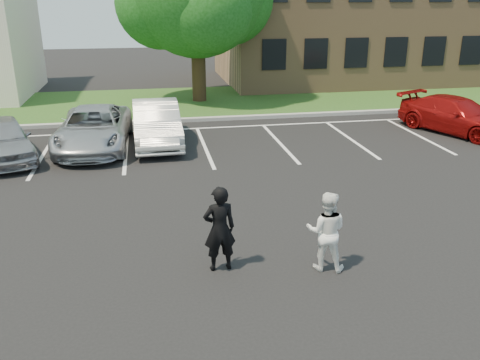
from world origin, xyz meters
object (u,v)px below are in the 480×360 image
at_px(car_silver_minivan, 94,129).
at_px(car_red_compact, 457,115).
at_px(man_white_shirt, 326,231).
at_px(car_white_sedan, 156,123).
at_px(car_silver_west, 3,139).
at_px(office_building, 396,11).
at_px(man_black_suit, 219,229).

xyz_separation_m(car_silver_minivan, car_red_compact, (13.96, -0.36, -0.03)).
relative_size(man_white_shirt, car_white_sedan, 0.35).
bearing_deg(car_silver_west, man_white_shirt, -67.24).
height_order(office_building, car_red_compact, office_building).
distance_m(office_building, car_silver_minivan, 22.63).
height_order(car_silver_minivan, car_white_sedan, car_white_sedan).
distance_m(office_building, car_red_compact, 14.75).
bearing_deg(man_black_suit, car_white_sedan, -89.99).
xyz_separation_m(man_black_suit, car_red_compact, (10.80, 8.89, -0.20)).
bearing_deg(office_building, car_silver_minivan, -143.10).
height_order(man_black_suit, car_white_sedan, man_black_suit).
relative_size(office_building, car_white_sedan, 4.78).
height_order(man_white_shirt, car_silver_minivan, man_white_shirt).
relative_size(car_silver_west, car_red_compact, 0.87).
bearing_deg(car_silver_minivan, man_black_suit, -68.56).
bearing_deg(car_silver_minivan, office_building, 39.47).
height_order(man_white_shirt, car_white_sedan, man_white_shirt).
height_order(man_black_suit, car_silver_minivan, man_black_suit).
bearing_deg(car_silver_minivan, man_white_shirt, -58.83).
height_order(office_building, car_white_sedan, office_building).
xyz_separation_m(man_black_suit, man_white_shirt, (2.08, -0.36, -0.06)).
height_order(man_white_shirt, car_silver_west, man_white_shirt).
relative_size(man_black_suit, car_silver_west, 0.43).
bearing_deg(office_building, man_black_suit, -122.99).
relative_size(car_silver_minivan, car_red_compact, 1.09).
bearing_deg(man_black_suit, car_red_compact, -146.25).
bearing_deg(man_black_suit, office_building, -128.71).
bearing_deg(car_red_compact, car_silver_west, 157.71).
bearing_deg(office_building, car_white_sedan, -139.79).
height_order(car_silver_west, car_red_compact, car_silver_west).
distance_m(man_black_suit, car_white_sedan, 9.48).
bearing_deg(man_white_shirt, man_black_suit, 11.32).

